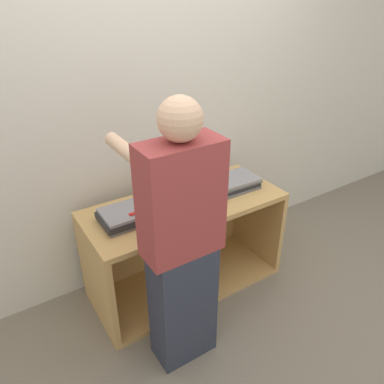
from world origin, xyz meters
TOP-DOWN VIEW (x-y plane):
  - ground_plane at (0.00, 0.00)m, footprint 12.00×12.00m
  - wall_back at (0.00, 0.67)m, footprint 8.00×0.05m
  - cart at (0.00, 0.35)m, footprint 1.33×0.57m
  - laptop_open at (0.00, 0.34)m, footprint 0.35×0.33m
  - laptop_stack_left at (-0.38, 0.29)m, footprint 0.37×0.24m
  - laptop_stack_right at (0.38, 0.28)m, footprint 0.38×0.25m
  - person at (-0.31, -0.19)m, footprint 0.40×0.52m
  - inventory_tag at (-0.38, 0.23)m, footprint 0.06×0.02m

SIDE VIEW (x-z plane):
  - ground_plane at x=0.00m, z-range 0.00..0.00m
  - cart at x=0.00m, z-range 0.00..0.69m
  - laptop_stack_left at x=-0.38m, z-range 0.69..0.76m
  - laptop_stack_right at x=0.38m, z-range 0.69..0.76m
  - laptop_open at x=0.00m, z-range 0.62..0.85m
  - inventory_tag at x=-0.38m, z-range 0.76..0.77m
  - person at x=-0.31m, z-range 0.00..1.54m
  - wall_back at x=0.00m, z-range 0.00..2.40m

